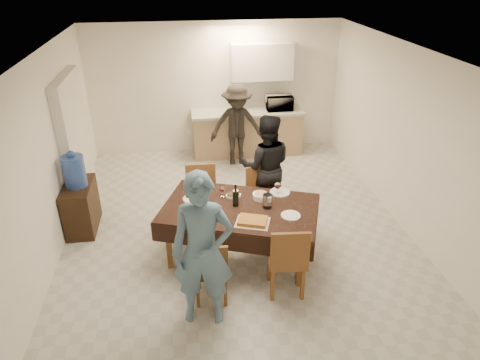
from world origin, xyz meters
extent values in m
cube|color=beige|center=(0.00, 0.00, 0.00)|extent=(5.00, 6.00, 0.02)
cube|color=white|center=(0.00, 0.00, 2.60)|extent=(5.00, 6.00, 0.02)
cube|color=white|center=(0.00, 3.00, 1.30)|extent=(5.00, 0.02, 2.60)
cube|color=white|center=(0.00, -3.00, 1.30)|extent=(5.00, 0.02, 2.60)
cube|color=white|center=(-2.50, 0.00, 1.30)|extent=(0.02, 6.00, 2.60)
cube|color=white|center=(2.50, 0.00, 1.30)|extent=(0.02, 6.00, 2.60)
cube|color=silver|center=(-2.42, 1.20, 1.05)|extent=(0.15, 1.40, 2.10)
cube|color=tan|center=(0.60, 2.68, 0.43)|extent=(2.20, 0.60, 0.86)
cube|color=#AEAFAA|center=(0.60, 2.68, 0.89)|extent=(2.24, 0.64, 0.05)
cube|color=silver|center=(0.90, 2.82, 1.85)|extent=(1.20, 0.34, 0.70)
cube|color=black|center=(-0.05, -0.74, 0.75)|extent=(2.26, 1.77, 0.04)
cube|color=brown|center=(-0.05, -0.74, 0.37)|extent=(0.07, 0.07, 0.73)
cube|color=brown|center=(-0.50, -1.49, 0.42)|extent=(0.43, 0.43, 0.05)
cube|color=brown|center=(-0.50, -1.67, 0.66)|extent=(0.40, 0.07, 0.42)
cube|color=brown|center=(0.40, -1.49, 0.48)|extent=(0.48, 0.48, 0.05)
cube|color=brown|center=(0.40, -1.69, 0.74)|extent=(0.45, 0.08, 0.48)
cube|color=brown|center=(-0.50, 0.01, 0.47)|extent=(0.44, 0.44, 0.05)
cube|color=brown|center=(-0.50, -0.19, 0.74)|extent=(0.44, 0.04, 0.47)
cube|color=brown|center=(0.40, 0.01, 0.43)|extent=(0.46, 0.46, 0.05)
cube|color=brown|center=(0.40, -0.17, 0.68)|extent=(0.41, 0.10, 0.43)
cube|color=black|center=(-2.28, 0.28, 0.36)|extent=(0.39, 0.78, 0.73)
cylinder|color=#375BBC|center=(-2.28, 0.28, 0.96)|extent=(0.31, 0.31, 0.46)
cylinder|color=white|center=(0.30, -0.79, 0.87)|extent=(0.12, 0.12, 0.19)
cube|color=#BB7737|center=(0.05, -1.12, 0.80)|extent=(0.48, 0.42, 0.05)
cylinder|color=white|center=(0.25, -0.56, 0.81)|extent=(0.20, 0.20, 0.08)
cylinder|color=white|center=(-0.10, -0.46, 0.79)|extent=(0.19, 0.19, 0.03)
cylinder|color=white|center=(-0.65, -1.04, 0.78)|extent=(0.26, 0.26, 0.02)
cylinder|color=white|center=(0.55, -1.04, 0.78)|extent=(0.25, 0.25, 0.01)
cylinder|color=white|center=(-0.65, -0.44, 0.78)|extent=(0.26, 0.26, 0.02)
cylinder|color=white|center=(0.55, -0.44, 0.78)|extent=(0.28, 0.28, 0.02)
imported|color=silver|center=(1.25, 2.68, 1.06)|extent=(0.53, 0.36, 0.29)
imported|color=slate|center=(-0.60, -1.79, 0.91)|extent=(0.72, 0.52, 1.82)
imported|color=black|center=(0.50, 0.31, 0.82)|extent=(0.89, 0.74, 1.65)
imported|color=black|center=(0.33, 2.23, 0.79)|extent=(1.02, 0.59, 1.58)
camera|label=1|loc=(-0.73, -5.43, 3.67)|focal=32.00mm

